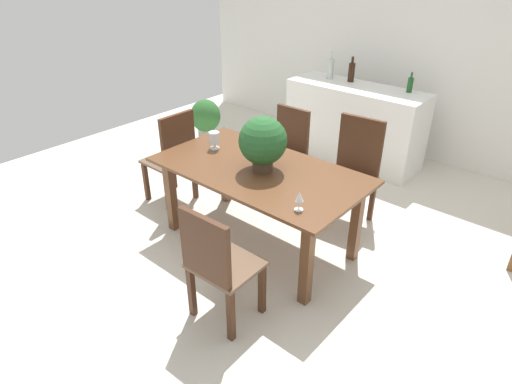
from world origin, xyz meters
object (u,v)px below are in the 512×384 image
chair_head_end (174,155)px  wine_bottle_dark (351,72)px  flower_centerpiece (263,142)px  potted_plant_floor (206,118)px  dining_table (259,180)px  crystal_vase_center_near (267,140)px  wine_bottle_clear (330,69)px  wine_glass (299,198)px  chair_near_right (216,263)px  wine_bottle_amber (410,85)px  chair_far_left (286,148)px  chair_far_right (354,166)px  kitchen_counter (354,124)px  crystal_vase_left (214,138)px

chair_head_end → wine_bottle_dark: (0.65, 2.28, 0.51)m
flower_centerpiece → potted_plant_floor: (-2.16, 1.36, -0.67)m
dining_table → chair_head_end: 1.13m
chair_head_end → crystal_vase_center_near: (0.96, 0.31, 0.33)m
wine_bottle_dark → wine_bottle_clear: wine_bottle_clear is taller
potted_plant_floor → crystal_vase_center_near: bearing=-28.5°
wine_bottle_clear → potted_plant_floor: (-1.39, -0.85, -0.73)m
wine_glass → wine_bottle_dark: 2.83m
chair_near_right → wine_bottle_dark: size_ratio=3.14×
wine_bottle_amber → wine_bottle_dark: wine_bottle_dark is taller
chair_far_left → wine_bottle_dark: 1.46m
wine_glass → wine_bottle_dark: (-1.12, 2.59, 0.20)m
chair_far_right → crystal_vase_center_near: size_ratio=5.09×
chair_far_right → chair_far_left: size_ratio=1.09×
chair_far_right → kitchen_counter: 1.40m
dining_table → wine_bottle_amber: bearing=83.7°
crystal_vase_center_near → kitchen_counter: 1.88m
kitchen_counter → potted_plant_floor: size_ratio=2.86×
flower_centerpiece → potted_plant_floor: 2.65m
chair_head_end → wine_glass: chair_head_end is taller
chair_head_end → wine_glass: bearing=80.1°
dining_table → flower_centerpiece: size_ratio=3.93×
wine_glass → wine_bottle_amber: bearing=98.3°
dining_table → kitchen_counter: bearing=97.9°
flower_centerpiece → potted_plant_floor: bearing=147.8°
wine_bottle_amber → wine_bottle_clear: (-0.99, -0.09, 0.04)m
chair_far_left → flower_centerpiece: 1.12m
flower_centerpiece → wine_bottle_clear: size_ratio=1.43×
wine_glass → chair_near_right: bearing=-111.3°
wine_bottle_clear → dining_table: bearing=-71.6°
crystal_vase_center_near → wine_bottle_amber: wine_bottle_amber is taller
chair_head_end → kitchen_counter: (0.83, 2.14, -0.08)m
chair_head_end → crystal_vase_left: size_ratio=6.12×
wine_glass → potted_plant_floor: bearing=148.7°
kitchen_counter → potted_plant_floor: (-1.83, -0.77, -0.14)m
chair_far_right → crystal_vase_center_near: 0.89m
crystal_vase_left → wine_bottle_dark: size_ratio=0.54×
dining_table → chair_head_end: (-1.13, -0.00, -0.10)m
crystal_vase_left → kitchen_counter: size_ratio=0.10×
crystal_vase_left → wine_bottle_amber: size_ratio=0.72×
dining_table → wine_glass: wine_glass is taller
kitchen_counter → wine_bottle_dark: wine_bottle_dark is taller
potted_plant_floor → wine_bottle_clear: bearing=31.4°
kitchen_counter → dining_table: bearing=-82.1°
wine_bottle_clear → potted_plant_floor: bearing=-148.6°
wine_bottle_dark → wine_bottle_clear: size_ratio=0.93×
chair_near_right → chair_head_end: 1.79m
chair_far_left → wine_bottle_dark: wine_bottle_dark is taller
chair_far_left → wine_glass: chair_far_left is taller
chair_near_right → chair_head_end: (-1.54, 0.91, 0.02)m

